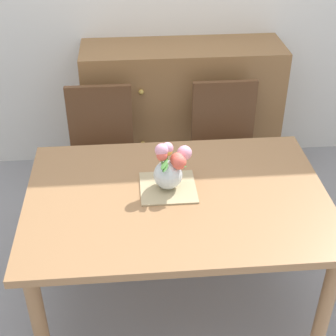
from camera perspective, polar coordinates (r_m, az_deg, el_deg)
The scene contains 7 objects.
ground_plane at distance 2.93m, azimuth 0.89°, elevation -14.73°, with size 12.00×12.00×0.00m, color #939399.
dining_table at distance 2.48m, azimuth 1.02°, elevation -4.74°, with size 1.47×1.02×0.74m.
chair_left at distance 3.25m, azimuth -7.62°, elevation 2.42°, with size 0.42×0.42×0.90m.
chair_right at distance 3.31m, azimuth 6.55°, elevation 3.04°, with size 0.42×0.42×0.90m.
dresser at distance 3.70m, azimuth 1.58°, elevation 6.46°, with size 1.40×0.47×1.00m.
placemat at distance 2.47m, azimuth -0.00°, elevation -2.23°, with size 0.28×0.28×0.01m, color tan.
flower_vase at distance 2.41m, azimuth 0.25°, elevation 0.09°, with size 0.19×0.18×0.24m.
Camera 1 is at (-0.21, -1.93, 2.20)m, focal length 53.29 mm.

